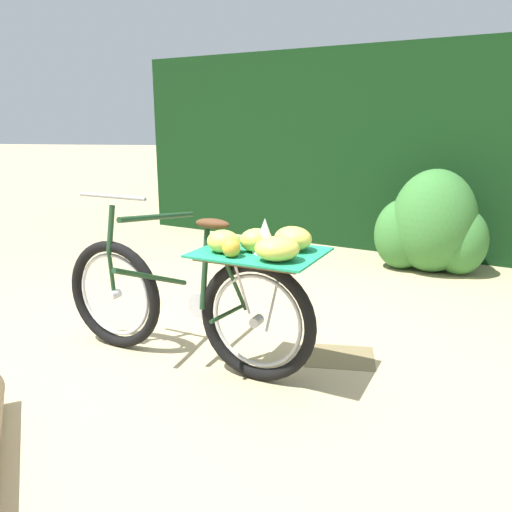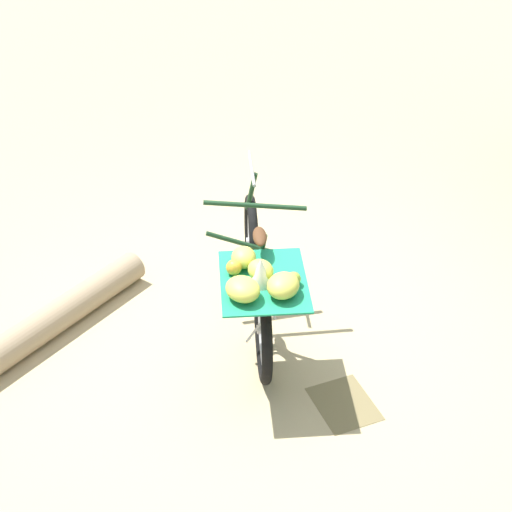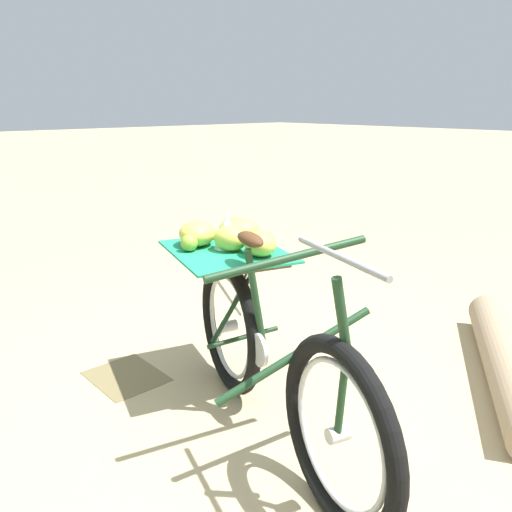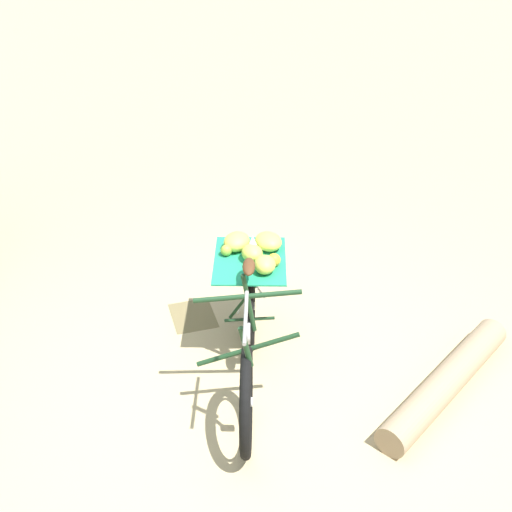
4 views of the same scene
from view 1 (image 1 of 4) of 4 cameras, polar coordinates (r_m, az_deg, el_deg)
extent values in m
plane|color=tan|center=(3.47, -6.45, -10.52)|extent=(60.00, 60.00, 0.00)
cube|color=black|center=(6.58, 11.10, 11.59)|extent=(5.58, 2.88, 2.30)
torus|color=black|center=(3.53, -15.46, -4.17)|extent=(0.72, 0.29, 0.73)
torus|color=#B7B7BC|center=(3.53, -15.46, -4.17)|extent=(0.55, 0.19, 0.57)
cylinder|color=#B7B7BC|center=(3.53, -15.46, -4.17)|extent=(0.08, 0.09, 0.06)
torus|color=black|center=(2.97, 0.06, -7.24)|extent=(0.72, 0.29, 0.73)
torus|color=#B7B7BC|center=(2.97, 0.06, -7.24)|extent=(0.55, 0.19, 0.57)
cylinder|color=#B7B7BC|center=(2.97, 0.06, -7.24)|extent=(0.08, 0.09, 0.06)
cylinder|color=#19381E|center=(3.28, -11.39, -2.33)|extent=(0.24, 0.68, 0.30)
cylinder|color=#19381E|center=(3.15, -10.73, 4.30)|extent=(0.25, 0.69, 0.11)
cylinder|color=#19381E|center=(3.04, -5.70, -1.37)|extent=(0.07, 0.12, 0.49)
cylinder|color=#19381E|center=(3.05, -3.17, -6.38)|extent=(0.14, 0.37, 0.05)
cylinder|color=#19381E|center=(2.96, -2.55, -2.66)|extent=(0.12, 0.31, 0.47)
cylinder|color=#19381E|center=(3.49, -15.75, -1.81)|extent=(0.04, 0.05, 0.30)
cylinder|color=#19381E|center=(3.41, -15.84, 2.94)|extent=(0.06, 0.10, 0.30)
cylinder|color=gray|center=(3.36, -15.70, 6.37)|extent=(0.50, 0.18, 0.02)
ellipsoid|color=#4C2D19|center=(2.94, -4.84, 3.59)|extent=(0.24, 0.15, 0.06)
cylinder|color=#B7B7BC|center=(3.13, -6.22, -5.54)|extent=(0.16, 0.07, 0.16)
cylinder|color=#B7B7BC|center=(2.94, -1.60, -3.50)|extent=(0.08, 0.20, 0.39)
cylinder|color=#B7B7BC|center=(2.86, 2.14, -4.08)|extent=(0.09, 0.24, 0.39)
cube|color=brown|center=(2.84, 0.43, 0.06)|extent=(0.70, 0.60, 0.02)
cube|color=#1E8C60|center=(2.83, 0.43, 0.41)|extent=(0.81, 0.72, 0.01)
ellipsoid|color=#CCC64C|center=(2.81, 0.02, 1.76)|extent=(0.21, 0.19, 0.13)
ellipsoid|color=#CCC64C|center=(2.80, -3.66, 1.63)|extent=(0.23, 0.21, 0.13)
ellipsoid|color=#CCC64C|center=(2.85, 4.13, 1.95)|extent=(0.30, 0.30, 0.13)
ellipsoid|color=#CCC64C|center=(2.63, 2.36, 0.81)|extent=(0.26, 0.24, 0.13)
sphere|color=#8CAD38|center=(2.96, 3.00, 2.00)|extent=(0.09, 0.09, 0.09)
sphere|color=gold|center=(2.70, -2.76, 0.89)|extent=(0.10, 0.10, 0.10)
cone|color=white|center=(2.78, 0.99, 2.27)|extent=(0.18, 0.18, 0.19)
ellipsoid|color=#387533|center=(5.41, 19.13, 3.68)|extent=(0.83, 0.74, 1.03)
ellipsoid|color=#387533|center=(5.46, 15.95, 2.35)|extent=(0.57, 0.51, 0.72)
ellipsoid|color=#387533|center=(5.43, 21.79, 1.51)|extent=(0.52, 0.46, 0.67)
cylinder|color=#4C3823|center=(5.50, 18.78, -0.55)|extent=(0.08, 0.08, 0.21)
cube|color=olive|center=(3.43, 9.29, -10.94)|extent=(0.44, 0.36, 0.01)
camera|label=2|loc=(3.85, 84.67, 34.41)|focal=51.62mm
camera|label=3|loc=(4.98, -21.09, 14.13)|focal=36.86mm
camera|label=4|loc=(6.16, -44.28, 28.94)|focal=45.90mm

